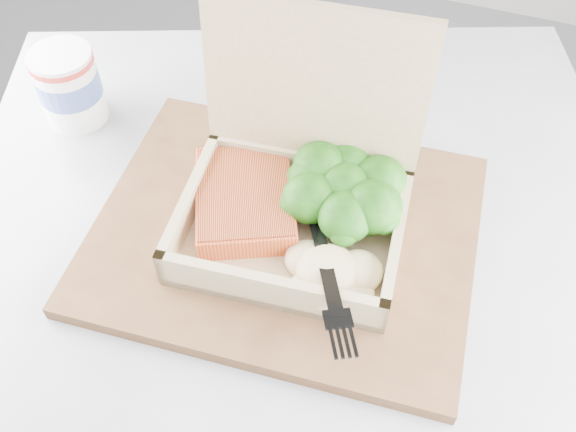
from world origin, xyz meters
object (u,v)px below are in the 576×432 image
(paper_cup, at_px, (69,84))
(serving_tray, at_px, (285,232))
(takeout_container, at_px, (299,183))
(cafe_table, at_px, (298,326))

(paper_cup, bearing_deg, serving_tray, -16.17)
(serving_tray, relative_size, paper_cup, 4.13)
(takeout_container, bearing_deg, serving_tray, -115.46)
(cafe_table, relative_size, takeout_container, 4.05)
(takeout_container, distance_m, paper_cup, 0.32)
(cafe_table, height_order, paper_cup, paper_cup)
(cafe_table, relative_size, paper_cup, 10.21)
(serving_tray, height_order, takeout_container, takeout_container)
(takeout_container, height_order, paper_cup, takeout_container)
(takeout_container, xyz_separation_m, paper_cup, (-0.31, 0.07, -0.02))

